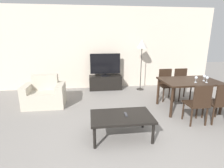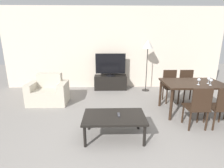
{
  "view_description": "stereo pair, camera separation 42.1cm",
  "coord_description": "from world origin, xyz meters",
  "px_view_note": "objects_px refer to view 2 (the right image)",
  "views": [
    {
      "loc": [
        -0.62,
        -2.08,
        1.79
      ],
      "look_at": [
        -0.1,
        1.95,
        0.65
      ],
      "focal_mm": 28.0,
      "sensor_mm": 36.0,
      "label": 1
    },
    {
      "loc": [
        -0.2,
        -2.12,
        1.79
      ],
      "look_at": [
        -0.1,
        1.95,
        0.65
      ],
      "focal_mm": 28.0,
      "sensor_mm": 36.0,
      "label": 2
    }
  ],
  "objects_px": {
    "tv_stand": "(111,82)",
    "remote_primary": "(119,115)",
    "dining_table": "(193,86)",
    "floor_lamp": "(148,46)",
    "dining_chair_near_right": "(222,106)",
    "wine_glass_center": "(199,80)",
    "dining_chair_near": "(198,106)",
    "dining_chair_far": "(187,84)",
    "coffee_table": "(114,118)",
    "wine_glass_right": "(211,81)",
    "armchair": "(49,93)",
    "tv": "(111,65)",
    "wine_glass_left": "(209,79)",
    "dining_chair_far_left": "(170,84)"
  },
  "relations": [
    {
      "from": "tv_stand",
      "to": "remote_primary",
      "type": "xyz_separation_m",
      "value": [
        0.1,
        -2.93,
        0.2
      ]
    },
    {
      "from": "dining_table",
      "to": "floor_lamp",
      "type": "distance_m",
      "value": 2.03
    },
    {
      "from": "tv_stand",
      "to": "dining_chair_near_right",
      "type": "height_order",
      "value": "dining_chair_near_right"
    },
    {
      "from": "floor_lamp",
      "to": "wine_glass_center",
      "type": "relative_size",
      "value": 11.41
    },
    {
      "from": "dining_chair_near",
      "to": "dining_chair_far",
      "type": "bearing_deg",
      "value": 72.9
    },
    {
      "from": "coffee_table",
      "to": "dining_table",
      "type": "relative_size",
      "value": 0.81
    },
    {
      "from": "coffee_table",
      "to": "wine_glass_right",
      "type": "height_order",
      "value": "wine_glass_right"
    },
    {
      "from": "dining_chair_far",
      "to": "wine_glass_center",
      "type": "height_order",
      "value": "wine_glass_center"
    },
    {
      "from": "tv_stand",
      "to": "floor_lamp",
      "type": "relative_size",
      "value": 0.65
    },
    {
      "from": "armchair",
      "to": "tv",
      "type": "height_order",
      "value": "tv"
    },
    {
      "from": "wine_glass_left",
      "to": "armchair",
      "type": "bearing_deg",
      "value": 168.33
    },
    {
      "from": "dining_chair_far",
      "to": "wine_glass_right",
      "type": "xyz_separation_m",
      "value": [
        0.03,
        -1.01,
        0.36
      ]
    },
    {
      "from": "remote_primary",
      "to": "wine_glass_center",
      "type": "distance_m",
      "value": 2.01
    },
    {
      "from": "coffee_table",
      "to": "wine_glass_left",
      "type": "bearing_deg",
      "value": 23.16
    },
    {
      "from": "tv_stand",
      "to": "wine_glass_center",
      "type": "distance_m",
      "value": 2.91
    },
    {
      "from": "dining_table",
      "to": "wine_glass_left",
      "type": "distance_m",
      "value": 0.36
    },
    {
      "from": "dining_chair_near_right",
      "to": "floor_lamp",
      "type": "distance_m",
      "value": 2.84
    },
    {
      "from": "dining_table",
      "to": "dining_chair_far",
      "type": "height_order",
      "value": "dining_chair_far"
    },
    {
      "from": "wine_glass_left",
      "to": "floor_lamp",
      "type": "bearing_deg",
      "value": 118.25
    },
    {
      "from": "dining_chair_near_right",
      "to": "dining_table",
      "type": "bearing_deg",
      "value": 107.1
    },
    {
      "from": "tv",
      "to": "dining_chair_near",
      "type": "height_order",
      "value": "tv"
    },
    {
      "from": "tv",
      "to": "wine_glass_right",
      "type": "bearing_deg",
      "value": -45.52
    },
    {
      "from": "armchair",
      "to": "dining_chair_far",
      "type": "distance_m",
      "value": 3.81
    },
    {
      "from": "tv_stand",
      "to": "tv",
      "type": "xyz_separation_m",
      "value": [
        0.0,
        -0.0,
        0.61
      ]
    },
    {
      "from": "dining_table",
      "to": "dining_chair_far_left",
      "type": "height_order",
      "value": "dining_chair_far_left"
    },
    {
      "from": "remote_primary",
      "to": "dining_chair_far",
      "type": "bearing_deg",
      "value": 41.36
    },
    {
      "from": "tv_stand",
      "to": "wine_glass_left",
      "type": "distance_m",
      "value": 3.03
    },
    {
      "from": "wine_glass_left",
      "to": "dining_chair_far",
      "type": "bearing_deg",
      "value": 93.82
    },
    {
      "from": "dining_chair_far",
      "to": "floor_lamp",
      "type": "xyz_separation_m",
      "value": [
        -0.93,
        0.97,
        0.97
      ]
    },
    {
      "from": "tv_stand",
      "to": "dining_chair_far",
      "type": "distance_m",
      "value": 2.42
    },
    {
      "from": "dining_table",
      "to": "wine_glass_center",
      "type": "relative_size",
      "value": 9.17
    },
    {
      "from": "armchair",
      "to": "coffee_table",
      "type": "bearing_deg",
      "value": -45.02
    },
    {
      "from": "dining_chair_far",
      "to": "wine_glass_center",
      "type": "bearing_deg",
      "value": -102.45
    },
    {
      "from": "dining_chair_near",
      "to": "dining_chair_near_right",
      "type": "xyz_separation_m",
      "value": [
        0.47,
        0.0,
        0.0
      ]
    },
    {
      "from": "dining_chair_far_left",
      "to": "wine_glass_left",
      "type": "height_order",
      "value": "wine_glass_left"
    },
    {
      "from": "dining_chair_near",
      "to": "dining_table",
      "type": "bearing_deg",
      "value": 72.9
    },
    {
      "from": "wine_glass_left",
      "to": "remote_primary",
      "type": "bearing_deg",
      "value": -156.52
    },
    {
      "from": "armchair",
      "to": "dining_chair_near_right",
      "type": "height_order",
      "value": "dining_chair_near_right"
    },
    {
      "from": "dining_chair_far_left",
      "to": "floor_lamp",
      "type": "distance_m",
      "value": 1.45
    },
    {
      "from": "dining_chair_near_right",
      "to": "wine_glass_right",
      "type": "bearing_deg",
      "value": 86.87
    },
    {
      "from": "wine_glass_center",
      "to": "wine_glass_right",
      "type": "xyz_separation_m",
      "value": [
        0.24,
        -0.04,
        0.0
      ]
    },
    {
      "from": "armchair",
      "to": "remote_primary",
      "type": "bearing_deg",
      "value": -43.36
    },
    {
      "from": "armchair",
      "to": "floor_lamp",
      "type": "xyz_separation_m",
      "value": [
        2.87,
        1.04,
        1.16
      ]
    },
    {
      "from": "dining_chair_near_right",
      "to": "tv",
      "type": "bearing_deg",
      "value": 128.09
    },
    {
      "from": "tv_stand",
      "to": "dining_chair_far_left",
      "type": "xyz_separation_m",
      "value": [
        1.63,
        -1.16,
        0.25
      ]
    },
    {
      "from": "dining_chair_near",
      "to": "wine_glass_right",
      "type": "height_order",
      "value": "wine_glass_right"
    },
    {
      "from": "dining_chair_far",
      "to": "dining_table",
      "type": "bearing_deg",
      "value": -107.1
    },
    {
      "from": "armchair",
      "to": "wine_glass_center",
      "type": "height_order",
      "value": "wine_glass_center"
    },
    {
      "from": "tv",
      "to": "dining_chair_far",
      "type": "height_order",
      "value": "tv"
    },
    {
      "from": "dining_chair_far_left",
      "to": "wine_glass_left",
      "type": "bearing_deg",
      "value": -58.8
    }
  ]
}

